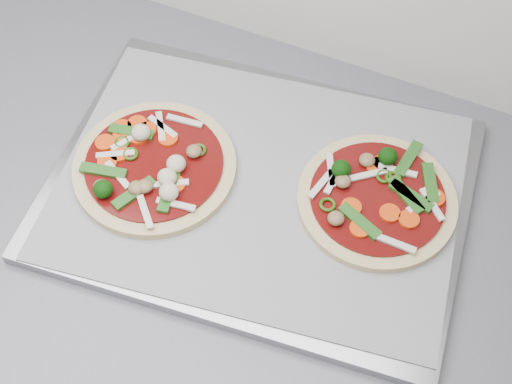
% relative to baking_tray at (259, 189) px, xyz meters
% --- Properties ---
extents(baking_tray, '(0.54, 0.43, 0.02)m').
position_rel_baking_tray_xyz_m(baking_tray, '(0.00, 0.00, 0.00)').
color(baking_tray, gray).
rests_on(baking_tray, countertop).
extents(parchment, '(0.53, 0.42, 0.00)m').
position_rel_baking_tray_xyz_m(parchment, '(0.00, 0.00, 0.01)').
color(parchment, gray).
rests_on(parchment, baking_tray).
extents(pizza_left, '(0.23, 0.23, 0.03)m').
position_rel_baking_tray_xyz_m(pizza_left, '(-0.13, -0.03, 0.02)').
color(pizza_left, '#D6BF7A').
rests_on(pizza_left, parchment).
extents(pizza_right, '(0.24, 0.24, 0.03)m').
position_rel_baking_tray_xyz_m(pizza_right, '(0.14, 0.04, 0.02)').
color(pizza_right, '#D6BF7A').
rests_on(pizza_right, parchment).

